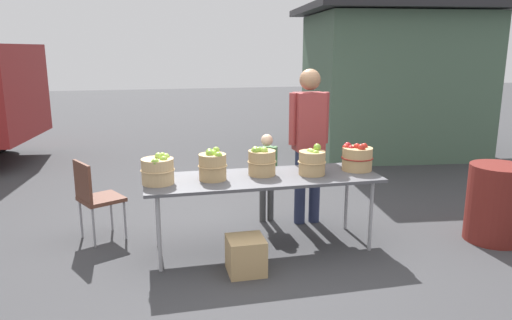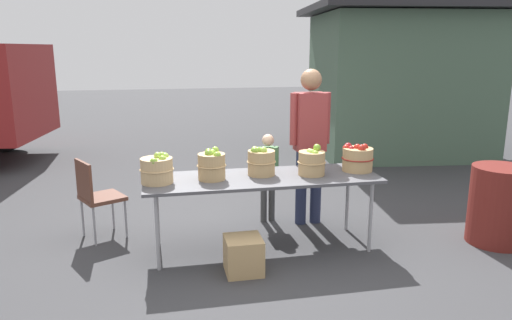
# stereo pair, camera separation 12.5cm
# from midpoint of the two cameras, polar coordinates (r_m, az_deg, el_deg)

# --- Properties ---
(ground_plane) EXTENTS (40.00, 40.00, 0.00)m
(ground_plane) POSITION_cam_midpoint_polar(r_m,az_deg,el_deg) (4.98, 0.06, -10.35)
(ground_plane) COLOR #38383A
(market_table) EXTENTS (2.30, 0.76, 0.75)m
(market_table) POSITION_cam_midpoint_polar(r_m,az_deg,el_deg) (4.74, 0.06, -2.45)
(market_table) COLOR #4C4C51
(market_table) RESTS_ON ground
(apple_basket_green_0) EXTENTS (0.32, 0.32, 0.29)m
(apple_basket_green_0) POSITION_cam_midpoint_polar(r_m,az_deg,el_deg) (4.56, -12.31, -1.16)
(apple_basket_green_0) COLOR tan
(apple_basket_green_0) RESTS_ON market_table
(apple_basket_green_1) EXTENTS (0.28, 0.28, 0.31)m
(apple_basket_green_1) POSITION_cam_midpoint_polar(r_m,az_deg,el_deg) (4.61, -5.93, -0.63)
(apple_basket_green_1) COLOR tan
(apple_basket_green_1) RESTS_ON market_table
(apple_basket_green_2) EXTENTS (0.29, 0.29, 0.30)m
(apple_basket_green_2) POSITION_cam_midpoint_polar(r_m,az_deg,el_deg) (4.76, -0.10, -0.17)
(apple_basket_green_2) COLOR tan
(apple_basket_green_2) RESTS_ON market_table
(apple_basket_green_3) EXTENTS (0.28, 0.28, 0.30)m
(apple_basket_green_3) POSITION_cam_midpoint_polar(r_m,az_deg,el_deg) (4.81, 5.93, -0.23)
(apple_basket_green_3) COLOR tan
(apple_basket_green_3) RESTS_ON market_table
(apple_basket_red_0) EXTENTS (0.33, 0.33, 0.29)m
(apple_basket_red_0) POSITION_cam_midpoint_polar(r_m,az_deg,el_deg) (5.05, 11.18, 0.28)
(apple_basket_red_0) COLOR tan
(apple_basket_red_0) RESTS_ON market_table
(vendor_adult) EXTENTS (0.47, 0.24, 1.76)m
(vendor_adult) POSITION_cam_midpoint_polar(r_m,az_deg,el_deg) (5.42, 5.61, 3.03)
(vendor_adult) COLOR #262D4C
(vendor_adult) RESTS_ON ground
(child_customer) EXTENTS (0.27, 0.18, 1.03)m
(child_customer) POSITION_cam_midpoint_polar(r_m,az_deg,el_deg) (5.53, 0.64, -1.28)
(child_customer) COLOR #3F3F3F
(child_customer) RESTS_ON ground
(food_kiosk) EXTENTS (3.82, 3.29, 2.74)m
(food_kiosk) POSITION_cam_midpoint_polar(r_m,az_deg,el_deg) (9.65, 15.47, 9.11)
(food_kiosk) COLOR #47604C
(food_kiosk) RESTS_ON ground
(folding_chair) EXTENTS (0.54, 0.54, 0.86)m
(folding_chair) POSITION_cam_midpoint_polar(r_m,az_deg,el_deg) (5.29, -19.26, -3.82)
(folding_chair) COLOR brown
(folding_chair) RESTS_ON ground
(trash_barrel) EXTENTS (0.59, 0.59, 0.81)m
(trash_barrel) POSITION_cam_midpoint_polar(r_m,az_deg,el_deg) (5.59, 26.00, -4.63)
(trash_barrel) COLOR maroon
(trash_barrel) RESTS_ON ground
(produce_crate) EXTENTS (0.33, 0.33, 0.33)m
(produce_crate) POSITION_cam_midpoint_polar(r_m,az_deg,el_deg) (4.41, -2.03, -11.22)
(produce_crate) COLOR tan
(produce_crate) RESTS_ON ground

